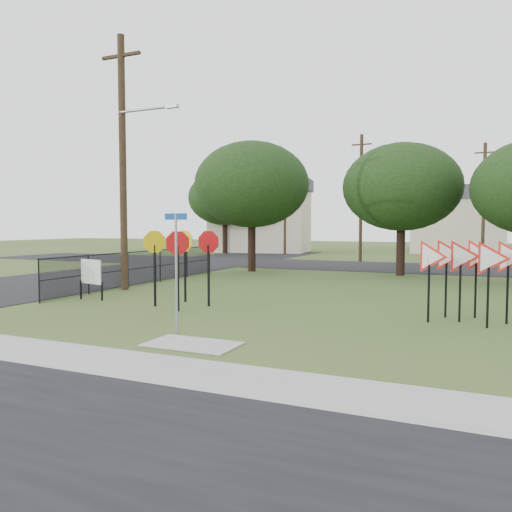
{
  "coord_description": "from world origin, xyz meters",
  "views": [
    {
      "loc": [
        5.56,
        -11.55,
        2.57
      ],
      "look_at": [
        -0.87,
        3.0,
        1.6
      ],
      "focal_mm": 35.0,
      "sensor_mm": 36.0,
      "label": 1
    }
  ],
  "objects": [
    {
      "name": "stop_sign_cluster",
      "position": [
        -2.98,
        1.93,
        1.81
      ],
      "size": [
        2.21,
        1.93,
        2.43
      ],
      "color": "black",
      "rests_on": "ground"
    },
    {
      "name": "house_mid",
      "position": [
        4.0,
        40.0,
        3.15
      ],
      "size": [
        8.4,
        8.4,
        6.2
      ],
      "color": "beige",
      "rests_on": "ground"
    },
    {
      "name": "planting_strip",
      "position": [
        0.0,
        -5.4,
        0.01
      ],
      "size": [
        30.0,
        0.8,
        0.02
      ],
      "primitive_type": "cube",
      "color": "#344E1D",
      "rests_on": "ground"
    },
    {
      "name": "sidewalk",
      "position": [
        0.0,
        -4.2,
        0.01
      ],
      "size": [
        30.0,
        1.6,
        0.02
      ],
      "primitive_type": "cube",
      "color": "gray",
      "rests_on": "ground"
    },
    {
      "name": "tree_near_mid",
      "position": [
        2.0,
        15.0,
        4.54
      ],
      "size": [
        6.0,
        6.0,
        6.8
      ],
      "color": "black",
      "rests_on": "ground"
    },
    {
      "name": "curb_pad",
      "position": [
        0.0,
        -2.4,
        0.01
      ],
      "size": [
        2.0,
        1.2,
        0.02
      ],
      "primitive_type": "cube",
      "color": "gray",
      "rests_on": "ground"
    },
    {
      "name": "street_left",
      "position": [
        -12.0,
        10.0,
        0.01
      ],
      "size": [
        8.0,
        50.0,
        0.02
      ],
      "primitive_type": "cube",
      "color": "black",
      "rests_on": "ground"
    },
    {
      "name": "far_pole_c",
      "position": [
        -10.0,
        30.0,
        4.6
      ],
      "size": [
        1.4,
        0.24,
        9.0
      ],
      "color": "#3F2E1D",
      "rests_on": "ground"
    },
    {
      "name": "yield_sign_cluster",
      "position": [
        5.37,
        2.8,
        1.66
      ],
      "size": [
        2.83,
        1.76,
        2.25
      ],
      "color": "black",
      "rests_on": "ground"
    },
    {
      "name": "tree_far_left",
      "position": [
        -16.0,
        30.0,
        5.17
      ],
      "size": [
        6.8,
        6.8,
        7.73
      ],
      "color": "black",
      "rests_on": "ground"
    },
    {
      "name": "info_board",
      "position": [
        -6.6,
        1.83,
        0.93
      ],
      "size": [
        1.1,
        0.31,
        1.4
      ],
      "color": "black",
      "rests_on": "ground"
    },
    {
      "name": "utility_pole_main",
      "position": [
        -7.24,
        4.5,
        5.21
      ],
      "size": [
        3.55,
        0.33,
        10.0
      ],
      "color": "#3F2E1D",
      "rests_on": "ground"
    },
    {
      "name": "house_left",
      "position": [
        -14.0,
        34.0,
        3.65
      ],
      "size": [
        10.58,
        8.88,
        7.2
      ],
      "color": "beige",
      "rests_on": "ground"
    },
    {
      "name": "tree_near_left",
      "position": [
        -6.0,
        14.0,
        4.86
      ],
      "size": [
        6.4,
        6.4,
        7.27
      ],
      "color": "black",
      "rests_on": "ground"
    },
    {
      "name": "ground",
      "position": [
        0.0,
        0.0,
        0.0
      ],
      "size": [
        140.0,
        140.0,
        0.0
      ],
      "primitive_type": "plane",
      "color": "#344E1D"
    },
    {
      "name": "fence_run",
      "position": [
        -7.6,
        6.25,
        0.78
      ],
      "size": [
        0.05,
        11.55,
        1.5
      ],
      "color": "black",
      "rests_on": "ground"
    },
    {
      "name": "street_name_sign",
      "position": [
        -0.91,
        -1.59,
        1.65
      ],
      "size": [
        0.59,
        0.06,
        2.86
      ],
      "color": "#919499",
      "rests_on": "ground"
    },
    {
      "name": "street_far",
      "position": [
        0.0,
        20.0,
        0.01
      ],
      "size": [
        60.0,
        8.0,
        0.02
      ],
      "primitive_type": "cube",
      "color": "black",
      "rests_on": "ground"
    },
    {
      "name": "far_pole_a",
      "position": [
        -2.0,
        24.0,
        4.6
      ],
      "size": [
        1.4,
        0.24,
        9.0
      ],
      "color": "#3F2E1D",
      "rests_on": "ground"
    },
    {
      "name": "far_pole_b",
      "position": [
        6.0,
        28.0,
        4.35
      ],
      "size": [
        1.4,
        0.24,
        8.5
      ],
      "color": "#3F2E1D",
      "rests_on": "ground"
    }
  ]
}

